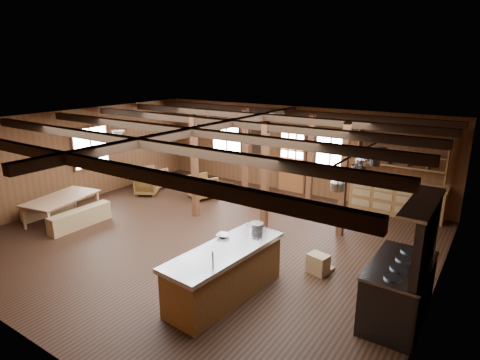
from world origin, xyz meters
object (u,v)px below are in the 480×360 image
Objects in this scene: kitchen_island at (225,273)px; dining_table at (64,209)px; commercial_range at (402,284)px; armchair_c at (152,178)px; armchair_b at (202,187)px; armchair_a at (147,185)px.

kitchen_island is 1.36× the size of dining_table.
armchair_c is at bearing 161.47° from commercial_range.
armchair_b is at bearing -38.34° from dining_table.
dining_table is at bearing 86.21° from armchair_b.
kitchen_island is at bearing -159.84° from commercial_range.
commercial_range is at bearing 178.83° from armchair_b.
commercial_range is 8.56m from dining_table.
commercial_range reaches higher than kitchen_island.
armchair_c reaches higher than dining_table.
kitchen_island reaches higher than dining_table.
commercial_range reaches higher than armchair_c.
armchair_b is at bearing 170.95° from armchair_a.
commercial_range is 9.16m from armchair_c.
kitchen_island is 1.21× the size of commercial_range.
kitchen_island is at bearing 116.60° from armchair_a.
commercial_range is at bearing 24.81° from kitchen_island.
commercial_range is at bearing -97.54° from dining_table.
commercial_range reaches higher than armchair_a.
armchair_a is 1.86m from armchair_b.
kitchen_island is 5.78m from dining_table.
armchair_b is 0.97× the size of armchair_c.
armchair_c is (-2.01, -0.20, 0.01)m from armchair_b.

